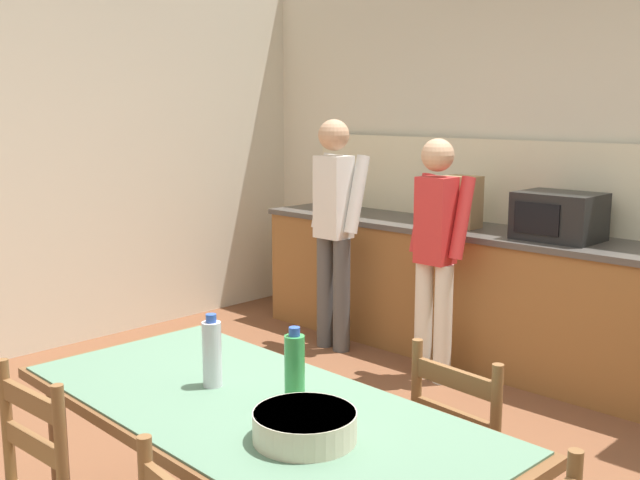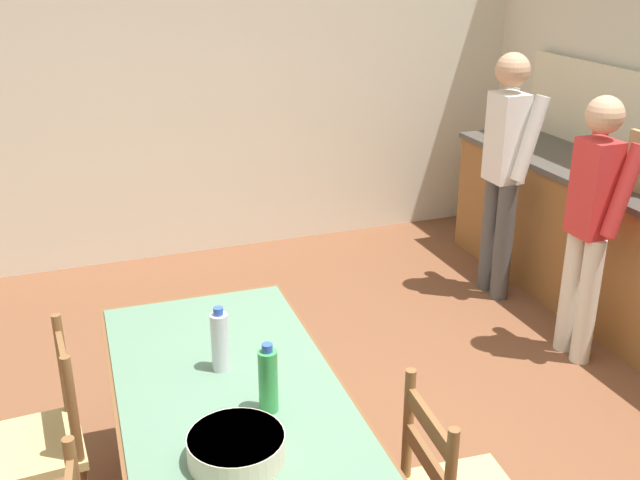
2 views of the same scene
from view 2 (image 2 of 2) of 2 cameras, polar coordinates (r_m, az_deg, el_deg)
wall_left at (r=5.80m, az=-9.20°, el=12.86°), size 0.12×5.20×2.90m
kitchen_counter at (r=5.09m, az=22.91°, el=-1.42°), size 3.34×0.66×0.93m
dining_table at (r=2.88m, az=-6.47°, el=-13.46°), size 1.90×0.91×0.76m
bottle_near_centre at (r=2.96m, az=-7.63°, el=-7.63°), size 0.07×0.07×0.27m
bottle_off_centre at (r=2.70m, az=-3.97°, el=-10.59°), size 0.07×0.07×0.27m
serving_bowl at (r=2.53m, az=-6.40°, el=-15.34°), size 0.32×0.32×0.09m
chair_side_near_left at (r=3.34m, az=-20.50°, el=-14.27°), size 0.44×0.42×0.91m
person_at_sink at (r=5.16m, az=13.91°, el=5.61°), size 0.42×0.29×1.68m
person_at_counter at (r=4.48m, az=19.97°, el=1.65°), size 0.39×0.27×1.57m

